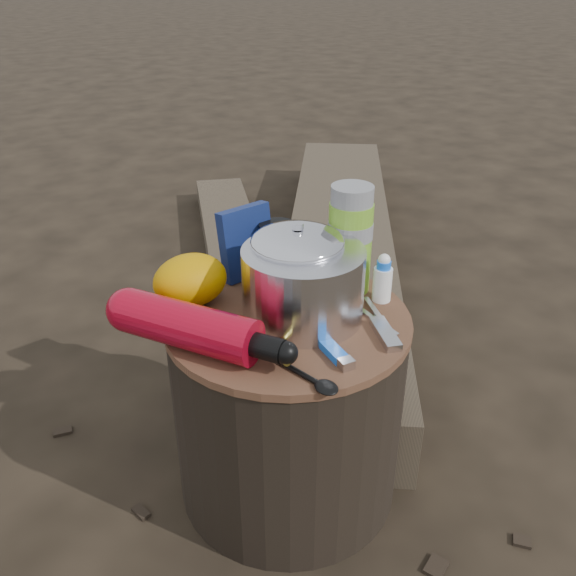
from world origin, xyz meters
TOP-DOWN VIEW (x-y plane):
  - ground at (0.00, 0.00)m, footprint 60.00×60.00m
  - stump at (0.00, 0.00)m, footprint 0.45×0.45m
  - log_main at (0.73, 0.74)m, footprint 1.58×1.83m
  - log_small at (0.51, 1.12)m, footprint 0.63×1.08m
  - foil_windscreen at (0.03, -0.01)m, footprint 0.22×0.22m
  - camping_pot at (0.03, 0.01)m, footprint 0.17×0.17m
  - fuel_bottle at (-0.19, 0.02)m, footprint 0.23×0.33m
  - thermos at (0.16, 0.02)m, footprint 0.08×0.08m
  - travel_mug at (0.08, 0.16)m, footprint 0.07×0.07m
  - stuff_sack at (-0.12, 0.15)m, footprint 0.14×0.12m
  - food_pouch at (0.03, 0.19)m, footprint 0.12×0.04m
  - lighter at (-0.01, -0.14)m, footprint 0.04×0.09m
  - multitool at (0.10, -0.15)m, footprint 0.06×0.10m
  - pot_grabber at (0.12, -0.10)m, footprint 0.06×0.13m
  - spork at (-0.09, -0.15)m, footprint 0.05×0.14m
  - squeeze_bottle at (0.19, -0.05)m, footprint 0.04×0.04m

SIDE VIEW (x-z plane):
  - ground at x=0.00m, z-range 0.00..0.00m
  - log_small at x=0.51m, z-range 0.00..0.09m
  - log_main at x=0.73m, z-range 0.00..0.17m
  - stump at x=0.00m, z-range 0.00..0.42m
  - spork at x=-0.09m, z-range 0.42..0.43m
  - pot_grabber at x=0.12m, z-range 0.42..0.43m
  - multitool at x=0.10m, z-range 0.42..0.43m
  - lighter at x=-0.01m, z-range 0.42..0.44m
  - fuel_bottle at x=-0.19m, z-range 0.42..0.50m
  - squeeze_bottle at x=0.19m, z-range 0.42..0.50m
  - stuff_sack at x=-0.12m, z-range 0.42..0.52m
  - travel_mug at x=0.08m, z-range 0.42..0.53m
  - foil_windscreen at x=0.03m, z-range 0.42..0.55m
  - food_pouch at x=0.03m, z-range 0.42..0.57m
  - camping_pot at x=0.03m, z-range 0.42..0.58m
  - thermos at x=0.16m, z-range 0.42..0.63m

